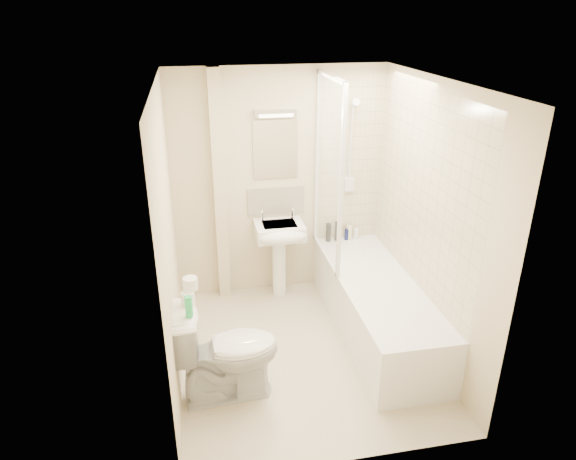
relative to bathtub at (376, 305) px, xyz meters
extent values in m
plane|color=beige|center=(-0.75, -0.20, -0.29)|extent=(2.50, 2.50, 0.00)
cube|color=beige|center=(-0.75, 1.05, 0.91)|extent=(2.20, 0.02, 2.40)
cube|color=beige|center=(-1.85, -0.20, 0.91)|extent=(0.02, 2.50, 2.40)
cube|color=beige|center=(0.35, -0.20, 0.91)|extent=(0.02, 2.50, 2.40)
cube|color=white|center=(-0.75, -0.20, 2.11)|extent=(2.20, 2.50, 0.02)
cube|color=beige|center=(0.00, 1.04, 1.14)|extent=(0.70, 0.01, 1.75)
cube|color=beige|center=(0.34, 0.00, 1.14)|extent=(0.01, 2.10, 1.75)
cube|color=beige|center=(-1.37, 0.99, 0.91)|extent=(0.12, 0.12, 2.40)
cube|color=beige|center=(-0.78, 1.04, 0.74)|extent=(0.60, 0.02, 0.30)
cube|color=white|center=(-0.78, 1.04, 1.29)|extent=(0.46, 0.01, 0.60)
cube|color=silver|center=(-0.78, 1.02, 1.66)|extent=(0.42, 0.07, 0.07)
cube|color=white|center=(0.00, 0.00, -0.01)|extent=(0.70, 2.10, 0.55)
cube|color=white|center=(0.00, 0.00, 0.21)|extent=(0.56, 1.96, 0.05)
cube|color=white|center=(-0.35, 0.60, 1.16)|extent=(0.01, 0.90, 1.80)
cube|color=white|center=(-0.35, 1.03, 1.16)|extent=(0.04, 0.04, 1.80)
cube|color=white|center=(-0.35, 0.15, 1.16)|extent=(0.04, 0.04, 1.80)
cube|color=white|center=(-0.35, 0.60, 2.04)|extent=(0.04, 0.90, 0.04)
cube|color=white|center=(-0.35, 0.60, 0.28)|extent=(0.04, 0.90, 0.03)
cylinder|color=white|center=(0.00, 1.02, 1.26)|extent=(0.02, 0.02, 0.90)
cylinder|color=white|center=(0.00, 1.02, 0.81)|extent=(0.05, 0.05, 0.02)
cylinder|color=white|center=(0.00, 1.02, 1.71)|extent=(0.05, 0.05, 0.02)
cylinder|color=white|center=(0.00, 0.95, 1.74)|extent=(0.08, 0.11, 0.11)
cube|color=white|center=(0.00, 1.01, 0.88)|extent=(0.10, 0.05, 0.14)
cylinder|color=white|center=(-0.02, 0.99, 1.31)|extent=(0.01, 0.13, 0.84)
cylinder|color=white|center=(-0.78, 0.88, 0.05)|extent=(0.14, 0.14, 0.67)
cube|color=white|center=(-0.78, 0.85, 0.48)|extent=(0.50, 0.38, 0.15)
ellipsoid|color=white|center=(-0.78, 0.68, 0.48)|extent=(0.50, 0.21, 0.15)
cube|color=silver|center=(-0.78, 0.85, 0.54)|extent=(0.35, 0.25, 0.04)
cylinder|color=white|center=(-0.95, 0.96, 0.60)|extent=(0.03, 0.03, 0.10)
cylinder|color=white|center=(-0.62, 0.96, 0.60)|extent=(0.03, 0.03, 0.10)
sphere|color=white|center=(-0.95, 0.96, 0.66)|extent=(0.04, 0.04, 0.04)
sphere|color=white|center=(-0.62, 0.96, 0.66)|extent=(0.04, 0.04, 0.04)
cylinder|color=black|center=(-0.22, 0.96, 0.36)|extent=(0.05, 0.05, 0.21)
cylinder|color=black|center=(-0.13, 0.96, 0.37)|extent=(0.05, 0.05, 0.22)
cylinder|color=#12174E|center=(-0.01, 0.96, 0.32)|extent=(0.05, 0.05, 0.13)
cylinder|color=beige|center=(0.01, 0.96, 0.34)|extent=(0.06, 0.06, 0.16)
cylinder|color=white|center=(0.09, 0.96, 0.32)|extent=(0.06, 0.06, 0.12)
imported|color=white|center=(-1.47, -0.61, 0.13)|extent=(0.56, 0.87, 0.84)
cylinder|color=white|center=(-1.73, -0.55, 0.60)|extent=(0.10, 0.10, 0.11)
cylinder|color=white|center=(-1.70, -0.50, 0.70)|extent=(0.11, 0.11, 0.09)
cylinder|color=#29C760|center=(-1.72, -0.72, 0.63)|extent=(0.06, 0.06, 0.17)
camera|label=1|loc=(-1.62, -3.96, 2.62)|focal=32.00mm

